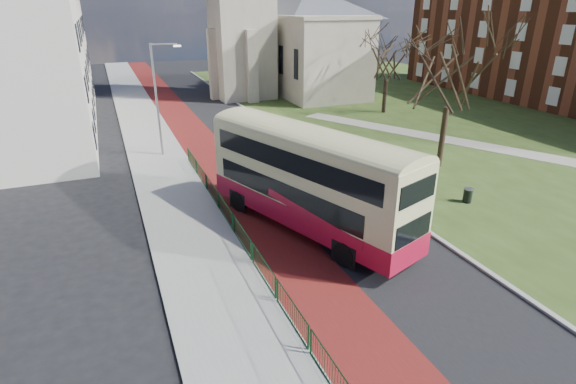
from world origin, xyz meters
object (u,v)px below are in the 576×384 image
winter_tree_far (388,52)px  litter_bin (468,195)px  winter_tree_near (454,56)px  streetlamp (158,95)px  bus (308,176)px

winter_tree_far → litter_bin: winter_tree_far is taller
winter_tree_far → winter_tree_near: bearing=-110.3°
streetlamp → winter_tree_far: size_ratio=0.91×
bus → winter_tree_far: 28.16m
bus → litter_bin: (9.85, -0.56, -2.41)m
streetlamp → winter_tree_near: winter_tree_near is taller
streetlamp → winter_tree_near: bearing=-29.2°
winter_tree_near → winter_tree_far: (5.89, 15.96, -1.38)m
bus → litter_bin: size_ratio=14.55×
bus → litter_bin: 10.15m
streetlamp → litter_bin: streetlamp is taller
winter_tree_near → streetlamp: bearing=150.8°
streetlamp → winter_tree_near: (17.54, -9.80, 2.92)m
bus → streetlamp: bearing=88.8°
streetlamp → litter_bin: bearing=-46.1°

